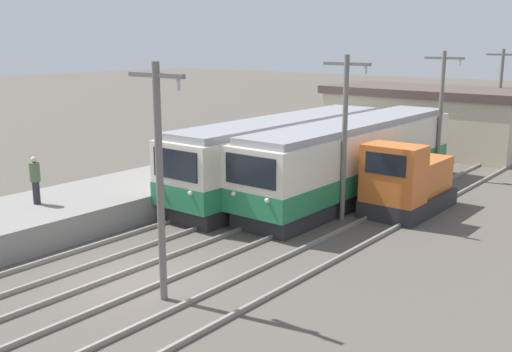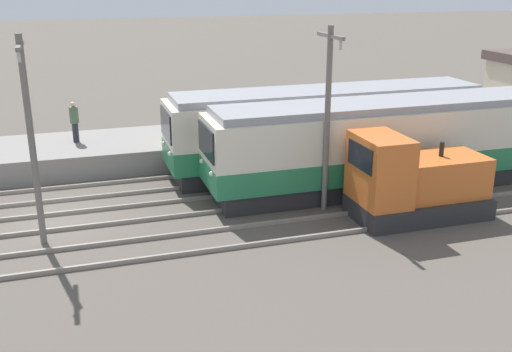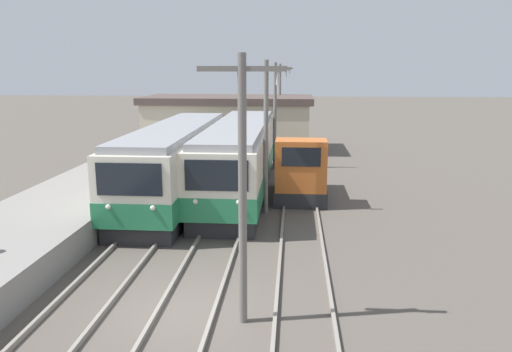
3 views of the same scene
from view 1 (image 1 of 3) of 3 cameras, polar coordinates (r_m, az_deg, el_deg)
The scene contains 14 objects.
ground_plane at distance 18.46m, azimuth -11.40°, elevation -9.61°, with size 200.00×200.00×0.00m, color #564F47.
platform_left at distance 23.20m, azimuth -21.52°, elevation -4.24°, with size 4.50×54.00×1.03m, color gray.
track_left at distance 20.38m, azimuth -16.18°, elevation -7.48°, with size 1.54×60.00×0.14m.
track_center at distance 18.29m, azimuth -11.00°, elevation -9.57°, with size 1.54×60.00×0.14m.
track_right at distance 16.29m, azimuth -3.95°, elevation -12.24°, with size 1.54×60.00×0.14m.
commuter_train_left at distance 27.55m, azimuth 2.65°, elevation 1.66°, with size 2.84×13.82×3.51m.
commuter_train_center at distance 27.36m, azimuth 9.31°, elevation 1.39°, with size 2.84×14.97×3.48m.
shunting_locomotive at distance 25.36m, azimuth 14.19°, elevation -0.71°, with size 2.40×4.68×3.00m.
catenary_mast_near at distance 15.90m, azimuth -9.16°, elevation 0.20°, with size 2.00×0.20×6.45m.
catenary_mast_mid at distance 23.29m, azimuth 8.46°, elevation 4.21°, with size 2.00×0.20×6.45m.
catenary_mast_far at distance 31.85m, azimuth 17.19°, elevation 6.06°, with size 2.00×0.20×6.45m.
catenary_mast_distant at distance 40.84m, azimuth 22.19°, elevation 7.06°, with size 2.00×0.20×6.45m.
person_on_platform at distance 23.43m, azimuth -20.29°, elevation -0.20°, with size 0.38×0.38×1.79m.
station_building at distance 40.20m, azimuth 15.90°, elevation 5.29°, with size 12.60×6.30×4.04m.
Camera 1 is at (13.23, -10.83, 6.96)m, focal length 42.00 mm.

